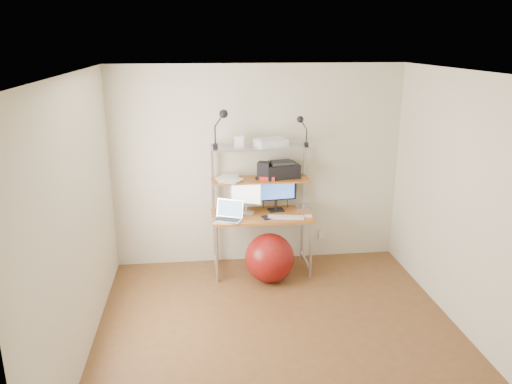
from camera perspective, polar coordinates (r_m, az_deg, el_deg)
The scene contains 20 objects.
room at distance 4.52m, azimuth 3.01°, elevation -2.61°, with size 3.60×3.60×3.60m.
computer_desk at distance 6.03m, azimuth 0.58°, elevation -0.45°, with size 1.20×0.60×1.57m.
wall_outlet at distance 6.66m, azimuth 7.55°, elevation -4.83°, with size 0.08×0.01×0.12m, color silver.
monitor_silver at distance 6.02m, azimuth -1.18°, elevation -0.33°, with size 0.38×0.18×0.43m.
monitor_black at distance 6.11m, azimuth 2.30°, elevation 0.21°, with size 0.52×0.17×0.52m.
laptop at distance 5.87m, azimuth -3.12°, elevation -2.67°, with size 0.40×0.37×0.29m.
keyboard at distance 5.94m, azimuth 3.45°, elevation -2.88°, with size 0.43×0.12×0.01m, color silver.
mouse at distance 5.98m, azimuth 5.98°, elevation -2.74°, with size 0.08×0.05×0.02m, color silver.
mac_mini at distance 6.25m, azimuth 5.41°, elevation -1.79°, with size 0.19×0.19×0.04m, color silver.
phone at distance 5.92m, azimuth 1.11°, elevation -2.94°, with size 0.07×0.14×0.01m, color black.
printer at distance 6.09m, azimuth 2.87°, elevation 2.54°, with size 0.46×0.35×0.20m.
nas_cube at distance 6.00m, azimuth 0.92°, elevation 2.46°, with size 0.14×0.14×0.21m, color black.
red_box at distance 5.98m, azimuth 1.29°, elevation 1.62°, with size 0.18×0.12×0.05m, color red.
scanner at distance 5.96m, azimuth 1.68°, elevation 5.71°, with size 0.42×0.33×0.10m.
box_white at distance 5.90m, azimuth -1.98°, elevation 5.81°, with size 0.11×0.09×0.13m, color silver.
box_grey at distance 5.93m, azimuth -2.06°, elevation 5.64°, with size 0.09×0.09×0.09m, color #2C2C2E.
clip_lamp_left at distance 5.78m, azimuth -3.93°, elevation 8.19°, with size 0.18×0.10×0.45m.
clip_lamp_right at distance 5.90m, azimuth 5.23°, elevation 7.71°, with size 0.15×0.08×0.37m.
exercise_ball at distance 5.95m, azimuth 1.56°, elevation -7.54°, with size 0.58×0.58×0.58m, color maroon.
paper_stack at distance 6.00m, azimuth -3.06°, elevation 1.54°, with size 0.36×0.42×0.03m.
Camera 1 is at (-0.73, -4.19, 2.78)m, focal length 35.00 mm.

